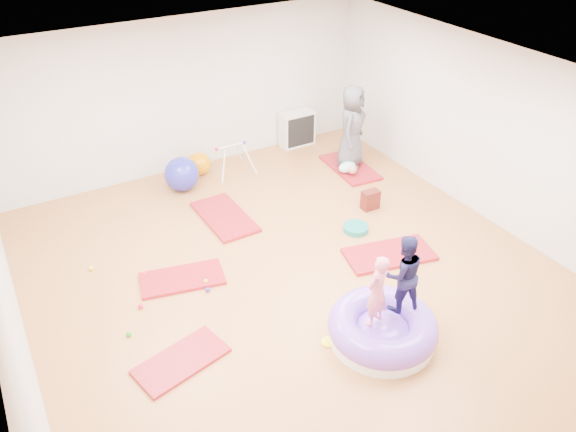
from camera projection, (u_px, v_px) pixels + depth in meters
room at (300, 194)px, 7.14m from camera, size 7.01×8.01×2.81m
gym_mat_front_left at (181, 361)px, 6.60m from camera, size 1.18×0.78×0.05m
gym_mat_mid_left at (182, 279)px, 7.88m from camera, size 1.25×0.81×0.05m
gym_mat_center_back at (225, 217)px, 9.22m from camera, size 0.69×1.35×0.06m
gym_mat_right at (389, 254)px, 8.35m from camera, size 1.42×0.93×0.05m
gym_mat_rear_right at (350, 167)px, 10.68m from camera, size 0.76×1.36×0.05m
inflatable_cushion at (382, 328)px, 6.85m from camera, size 1.34×1.34×0.42m
child_pink at (377, 288)px, 6.41m from camera, size 0.40×0.33×0.96m
child_navy at (403, 271)px, 6.61m from camera, size 0.60×0.52×1.04m
adult_caregiver at (352, 127)px, 10.29m from camera, size 0.90×0.87×1.56m
infant at (348, 168)px, 10.38m from camera, size 0.35×0.36×0.21m
ball_pit_balls at (201, 276)px, 7.90m from camera, size 4.61×1.85×0.07m
exercise_ball_blue at (182, 174)px, 9.87m from camera, size 0.61×0.61×0.61m
exercise_ball_orange at (199, 164)px, 10.40m from camera, size 0.43×0.43×0.43m
infant_play_gym at (231, 154)px, 10.35m from camera, size 0.75×0.71×0.57m
cube_shelf at (297, 129)px, 11.40m from camera, size 0.70×0.35×0.70m
balance_disc at (356, 228)px, 8.91m from camera, size 0.40×0.40×0.09m
backpack at (370, 200)px, 9.40m from camera, size 0.29×0.18×0.33m
yellow_toy at (328, 342)px, 6.86m from camera, size 0.18×0.18×0.03m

